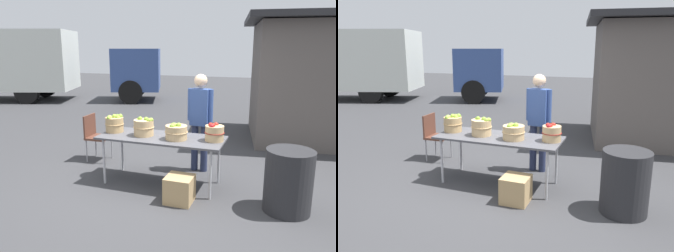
{
  "view_description": "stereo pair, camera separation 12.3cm",
  "coord_description": "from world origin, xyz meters",
  "views": [
    {
      "loc": [
        1.7,
        -4.45,
        2.04
      ],
      "look_at": [
        0.0,
        0.3,
        0.85
      ],
      "focal_mm": 34.92,
      "sensor_mm": 36.0,
      "label": 1
    },
    {
      "loc": [
        1.81,
        -4.4,
        2.04
      ],
      "look_at": [
        0.0,
        0.3,
        0.85
      ],
      "focal_mm": 34.92,
      "sensor_mm": 36.0,
      "label": 2
    }
  ],
  "objects": [
    {
      "name": "apple_basket_green_1",
      "position": [
        -0.28,
        -0.01,
        0.88
      ],
      "size": [
        0.32,
        0.32,
        0.29
      ],
      "color": "tan",
      "rests_on": "market_table"
    },
    {
      "name": "folding_chair",
      "position": [
        -1.55,
        0.63,
        0.51
      ],
      "size": [
        0.42,
        0.42,
        0.86
      ],
      "rotation": [
        0.0,
        0.0,
        1.62
      ],
      "color": "brown",
      "rests_on": "ground"
    },
    {
      "name": "food_kiosk",
      "position": [
        2.51,
        3.64,
        1.38
      ],
      "size": [
        3.91,
        3.41,
        2.74
      ],
      "rotation": [
        0.0,
        0.0,
        0.16
      ],
      "color": "#59514C",
      "rests_on": "ground"
    },
    {
      "name": "produce_crate",
      "position": [
        0.46,
        -0.51,
        0.18
      ],
      "size": [
        0.37,
        0.37,
        0.37
      ],
      "primitive_type": "cube",
      "color": "tan",
      "rests_on": "ground"
    },
    {
      "name": "apple_basket_red_0",
      "position": [
        0.8,
        0.05,
        0.87
      ],
      "size": [
        0.29,
        0.29,
        0.27
      ],
      "color": "tan",
      "rests_on": "market_table"
    },
    {
      "name": "trash_barrel",
      "position": [
        1.83,
        -0.29,
        0.41
      ],
      "size": [
        0.6,
        0.6,
        0.82
      ],
      "primitive_type": "cylinder",
      "color": "#262628",
      "rests_on": "ground"
    },
    {
      "name": "vendor_adult",
      "position": [
        0.41,
        0.74,
        0.97
      ],
      "size": [
        0.43,
        0.24,
        1.65
      ],
      "rotation": [
        0.0,
        0.0,
        3.08
      ],
      "color": "#262D4C",
      "rests_on": "ground"
    },
    {
      "name": "ground_plane",
      "position": [
        0.0,
        0.0,
        0.0
      ],
      "size": [
        40.0,
        40.0,
        0.0
      ],
      "primitive_type": "plane",
      "color": "#38383A"
    },
    {
      "name": "apple_basket_green_0",
      "position": [
        -0.81,
        0.04,
        0.88
      ],
      "size": [
        0.3,
        0.3,
        0.29
      ],
      "color": "tan",
      "rests_on": "market_table"
    },
    {
      "name": "box_truck",
      "position": [
        -7.33,
        6.42,
        1.49
      ],
      "size": [
        7.98,
        4.55,
        2.75
      ],
      "rotation": [
        0.0,
        0.0,
        0.33
      ],
      "color": "silver",
      "rests_on": "ground"
    },
    {
      "name": "market_table",
      "position": [
        0.0,
        0.0,
        0.71
      ],
      "size": [
        1.9,
        0.76,
        0.75
      ],
      "color": "#4C4C51",
      "rests_on": "ground"
    },
    {
      "name": "apple_basket_green_2",
      "position": [
        0.25,
        -0.06,
        0.86
      ],
      "size": [
        0.34,
        0.34,
        0.26
      ],
      "color": "tan",
      "rests_on": "market_table"
    }
  ]
}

